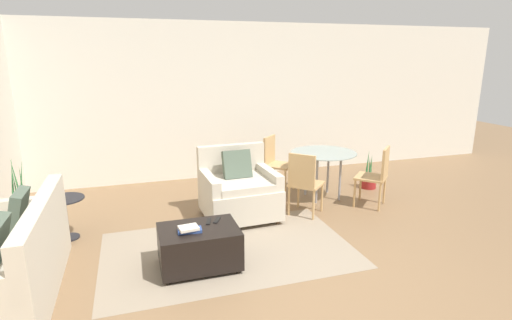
{
  "coord_description": "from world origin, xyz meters",
  "views": [
    {
      "loc": [
        -1.43,
        -3.26,
        2.16
      ],
      "look_at": [
        0.2,
        1.9,
        0.75
      ],
      "focal_mm": 28.0,
      "sensor_mm": 36.0,
      "label": 1
    }
  ],
  "objects": [
    {
      "name": "ground_plane",
      "position": [
        0.0,
        0.0,
        0.0
      ],
      "size": [
        20.0,
        20.0,
        0.0
      ],
      "primitive_type": "plane",
      "color": "brown"
    },
    {
      "name": "wall_back",
      "position": [
        0.0,
        3.77,
        1.38
      ],
      "size": [
        12.0,
        0.06,
        2.75
      ],
      "color": "silver",
      "rests_on": "ground_plane"
    },
    {
      "name": "area_rug",
      "position": [
        -0.47,
        0.83,
        0.0
      ],
      "size": [
        2.81,
        1.76,
        0.01
      ],
      "color": "gray",
      "rests_on": "ground_plane"
    },
    {
      "name": "couch",
      "position": [
        -2.59,
        0.54,
        0.3
      ],
      "size": [
        0.89,
        1.84,
        0.89
      ],
      "color": "beige",
      "rests_on": "ground_plane"
    },
    {
      "name": "armchair",
      "position": [
        -0.1,
        1.75,
        0.37
      ],
      "size": [
        1.0,
        0.94,
        0.95
      ],
      "color": "beige",
      "rests_on": "ground_plane"
    },
    {
      "name": "ottoman",
      "position": [
        -0.85,
        0.55,
        0.24
      ],
      "size": [
        0.82,
        0.59,
        0.44
      ],
      "color": "black",
      "rests_on": "ground_plane"
    },
    {
      "name": "book_stack",
      "position": [
        -0.95,
        0.49,
        0.47
      ],
      "size": [
        0.25,
        0.17,
        0.06
      ],
      "color": "#2D478C",
      "rests_on": "ottoman"
    },
    {
      "name": "tv_remote_primary",
      "position": [
        -0.63,
        0.69,
        0.44
      ],
      "size": [
        0.11,
        0.16,
        0.01
      ],
      "color": "black",
      "rests_on": "ottoman"
    },
    {
      "name": "tv_remote_secondary",
      "position": [
        -0.72,
        0.69,
        0.44
      ],
      "size": [
        0.09,
        0.17,
        0.01
      ],
      "color": "black",
      "rests_on": "ottoman"
    },
    {
      "name": "potted_plant",
      "position": [
        -2.75,
        1.79,
        0.22
      ],
      "size": [
        0.35,
        0.35,
        1.05
      ],
      "color": "brown",
      "rests_on": "ground_plane"
    },
    {
      "name": "side_table",
      "position": [
        -2.27,
        1.71,
        0.37
      ],
      "size": [
        0.46,
        0.46,
        0.52
      ],
      "color": "black",
      "rests_on": "ground_plane"
    },
    {
      "name": "dining_table",
      "position": [
        1.35,
        2.1,
        0.64
      ],
      "size": [
        1.01,
        1.01,
        0.73
      ],
      "color": "#8C9E99",
      "rests_on": "ground_plane"
    },
    {
      "name": "dining_chair_near_left",
      "position": [
        0.77,
        1.52,
        0.52
      ],
      "size": [
        0.59,
        0.59,
        0.9
      ],
      "color": "tan",
      "rests_on": "ground_plane"
    },
    {
      "name": "dining_chair_near_right",
      "position": [
        1.93,
        1.52,
        0.52
      ],
      "size": [
        0.59,
        0.59,
        0.9
      ],
      "color": "tan",
      "rests_on": "ground_plane"
    },
    {
      "name": "dining_chair_far_left",
      "position": [
        0.77,
        2.68,
        0.52
      ],
      "size": [
        0.59,
        0.59,
        0.9
      ],
      "color": "tan",
      "rests_on": "ground_plane"
    },
    {
      "name": "potted_plant_small",
      "position": [
        2.32,
        2.29,
        0.15
      ],
      "size": [
        0.25,
        0.25,
        0.65
      ],
      "color": "maroon",
      "rests_on": "ground_plane"
    }
  ]
}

